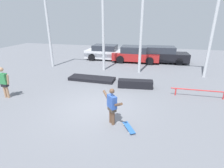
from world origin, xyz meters
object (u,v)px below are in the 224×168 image
Objects in this scene: manual_pad at (92,79)px; parked_car_red at (135,54)px; skateboarder at (112,105)px; parked_car_black at (162,55)px; parked_car_white at (106,53)px; bystander at (4,81)px; grind_box at (135,84)px; skateboard at (129,127)px; grind_rail at (199,91)px.

manual_pad is 0.71× the size of parked_car_red.
skateboarder is 0.32× the size of parked_car_black.
bystander reaches higher than parked_car_white.
grind_box is 7.03m from bystander.
skateboarder is 4.05m from grind_box.
skateboard is 10.74m from parked_car_red.
grind_box is (0.44, 3.99, -0.58)m from skateboarder.
parked_car_red is at bearing 69.74° from manual_pad.
manual_pad is 6.15m from parked_car_white.
bystander is (-5.90, 1.01, 0.08)m from skateboarder.
skateboard is 0.39× the size of grind_box.
manual_pad is 5.00m from bystander.
manual_pad is 0.65× the size of parked_car_black.
parked_car_red is (2.16, 5.85, 0.60)m from manual_pad.
grind_rail is (3.13, 3.66, 0.27)m from skateboard.
grind_rail is 10.12m from parked_car_white.
parked_car_white is 0.87× the size of parked_car_black.
parked_car_white is (-7.06, 7.24, 0.35)m from grind_rail.
grind_rail is 0.67× the size of parked_car_red.
parked_car_red is (-0.36, 10.46, -0.11)m from skateboarder.
parked_car_red is at bearing -4.86° from parked_car_white.
skateboard is 5.80m from manual_pad.
parked_car_black reaches higher than manual_pad.
manual_pad reaches higher than skateboard.
grind_box is 0.67× the size of manual_pad.
parked_car_white is at bearing -103.62° from bystander.
skateboarder is 0.92× the size of bystander.
parked_car_black is at bearing 76.97° from grind_box.
skateboarder is 10.99m from parked_car_black.
grind_box reaches higher than skateboard.
skateboard is 0.20× the size of parked_car_white.
manual_pad is 7.70m from parked_car_black.
skateboard is at bearing -100.51° from parked_car_black.
skateboard is at bearing -130.56° from grind_rail.
grind_rail is at bearing 107.52° from skateboard.
parked_car_white is 2.51× the size of bystander.
skateboard is 0.28× the size of grind_rail.
skateboarder is 1.87× the size of skateboard.
parked_car_black is (2.01, 10.81, -0.11)m from skateboarder.
parked_car_white is 5.24m from parked_car_black.
grind_rail is 0.61× the size of parked_car_black.
grind_box is at bearing 151.72° from skateboard.
parked_car_black is at bearing 6.83° from parked_car_red.
grind_rail is at bearing -10.37° from manual_pad.
skateboarder is at bearing -138.76° from skateboard.
parked_car_black is at bearing 125.48° from skateboarder.
parked_car_black is (1.58, 6.82, 0.46)m from grind_box.
grind_rail is (6.35, -1.16, 0.24)m from manual_pad.
manual_pad is at bearing -83.65° from parked_car_white.
bystander is at bearing -143.64° from skateboarder.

